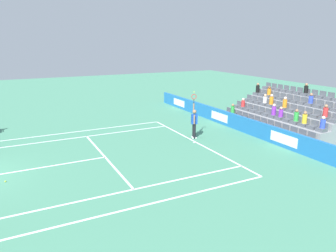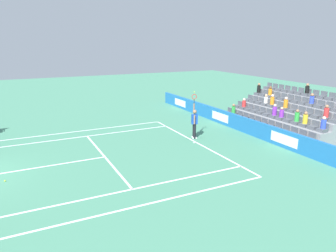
# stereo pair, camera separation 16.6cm
# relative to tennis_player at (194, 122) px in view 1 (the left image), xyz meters

# --- Properties ---
(line_baseline) EXTENTS (10.97, 0.10, 0.01)m
(line_baseline) POSITION_rel_tennis_player_xyz_m (-0.82, 0.35, -0.99)
(line_baseline) COLOR white
(line_baseline) RESTS_ON ground
(line_service) EXTENTS (8.23, 0.10, 0.01)m
(line_service) POSITION_rel_tennis_player_xyz_m (-0.82, 5.84, -0.99)
(line_service) COLOR white
(line_service) RESTS_ON ground
(line_centre_service) EXTENTS (0.10, 6.40, 0.01)m
(line_centre_service) POSITION_rel_tennis_player_xyz_m (-0.82, 9.04, -0.99)
(line_centre_service) COLOR white
(line_centre_service) RESTS_ON ground
(line_singles_sideline_left) EXTENTS (0.10, 11.89, 0.01)m
(line_singles_sideline_left) POSITION_rel_tennis_player_xyz_m (3.29, 6.29, -0.99)
(line_singles_sideline_left) COLOR white
(line_singles_sideline_left) RESTS_ON ground
(line_singles_sideline_right) EXTENTS (0.10, 11.89, 0.01)m
(line_singles_sideline_right) POSITION_rel_tennis_player_xyz_m (-4.94, 6.29, -0.99)
(line_singles_sideline_right) COLOR white
(line_singles_sideline_right) RESTS_ON ground
(line_doubles_sideline_left) EXTENTS (0.10, 11.89, 0.01)m
(line_doubles_sideline_left) POSITION_rel_tennis_player_xyz_m (4.66, 6.29, -0.99)
(line_doubles_sideline_left) COLOR white
(line_doubles_sideline_left) RESTS_ON ground
(line_doubles_sideline_right) EXTENTS (0.10, 11.89, 0.01)m
(line_doubles_sideline_right) POSITION_rel_tennis_player_xyz_m (-6.31, 6.29, -0.99)
(line_doubles_sideline_right) COLOR white
(line_doubles_sideline_right) RESTS_ON ground
(line_centre_mark) EXTENTS (0.10, 0.20, 0.01)m
(line_centre_mark) POSITION_rel_tennis_player_xyz_m (-0.82, 0.45, -0.99)
(line_centre_mark) COLOR white
(line_centre_mark) RESTS_ON ground
(sponsor_barrier) EXTENTS (24.21, 0.22, 1.01)m
(sponsor_barrier) POSITION_rel_tennis_player_xyz_m (-0.82, -3.59, -0.49)
(sponsor_barrier) COLOR #1E66AD
(sponsor_barrier) RESTS_ON ground
(tennis_player) EXTENTS (0.51, 0.43, 2.85)m
(tennis_player) POSITION_rel_tennis_player_xyz_m (0.00, 0.00, 0.00)
(tennis_player) COLOR black
(tennis_player) RESTS_ON ground
(stadium_stand) EXTENTS (8.06, 4.75, 2.99)m
(stadium_stand) POSITION_rel_tennis_player_xyz_m (-0.82, -7.15, -0.17)
(stadium_stand) COLOR gray
(stadium_stand) RESTS_ON ground
(loose_tennis_ball) EXTENTS (0.07, 0.07, 0.07)m
(loose_tennis_ball) POSITION_rel_tennis_player_xyz_m (-1.84, 10.45, -0.96)
(loose_tennis_ball) COLOR #D1E533
(loose_tennis_ball) RESTS_ON ground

